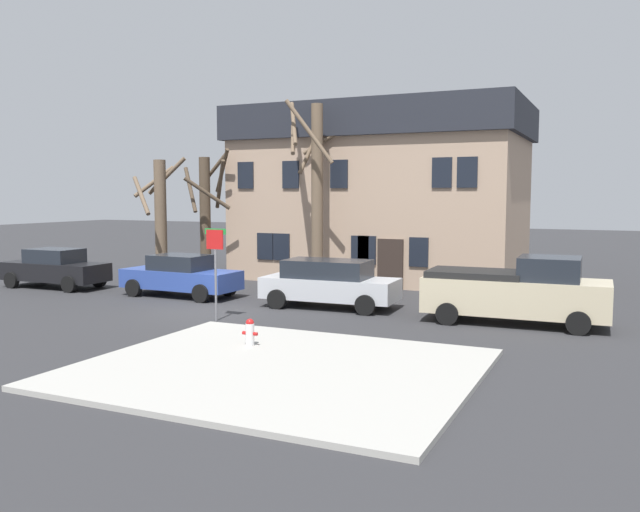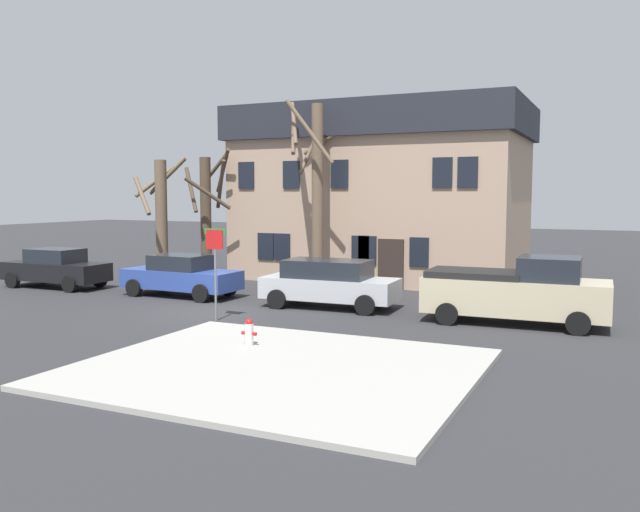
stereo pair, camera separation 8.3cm
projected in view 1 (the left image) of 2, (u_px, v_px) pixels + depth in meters
The scene contains 13 objects.
ground_plane at pixel (207, 311), 22.32m from camera, with size 120.00×120.00×0.00m, color #2D2D30.
sidewalk_slab at pixel (279, 368), 14.75m from camera, with size 8.64×7.38×0.12m, color #A8A59E.
building_main at pixel (381, 192), 31.09m from camera, with size 13.17×7.83×7.95m.
tree_bare_near at pixel (160, 215), 30.51m from camera, with size 2.09×2.73×5.70m.
tree_bare_mid at pixel (206, 212), 30.01m from camera, with size 2.52×2.76×6.00m.
tree_bare_far at pixel (315, 187), 27.19m from camera, with size 2.55×2.55×7.81m.
car_black_sedan at pixel (55, 268), 27.81m from camera, with size 4.69×2.01×1.66m.
car_blue_sedan at pixel (181, 275), 25.44m from camera, with size 4.74×2.08×1.62m.
car_silver_wagon at pixel (329, 283), 22.90m from camera, with size 4.78×2.20×1.68m.
pickup_truck_beige at pixel (517, 291), 20.00m from camera, with size 5.50×2.28×2.09m.
fire_hydrant at pixel (250, 332), 16.69m from camera, with size 0.42×0.22×0.69m.
street_sign_pole at pixel (215, 257), 20.42m from camera, with size 0.76×0.07×2.89m.
bicycle_leaning at pixel (185, 277), 28.39m from camera, with size 1.72×0.41×1.03m.
Camera 1 is at (12.68, -18.44, 3.96)m, focal length 36.97 mm.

